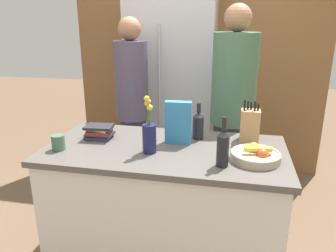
{
  "coord_description": "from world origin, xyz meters",
  "views": [
    {
      "loc": [
        0.44,
        -1.99,
        1.71
      ],
      "look_at": [
        0.0,
        0.1,
        1.01
      ],
      "focal_mm": 35.0,
      "sensor_mm": 36.0,
      "label": 1
    }
  ],
  "objects": [
    {
      "name": "bottle_oil",
      "position": [
        0.39,
        -0.21,
        1.01
      ],
      "size": [
        0.07,
        0.07,
        0.3
      ],
      "color": "black",
      "rests_on": "kitchen_island"
    },
    {
      "name": "knife_block",
      "position": [
        0.55,
        0.25,
        1.01
      ],
      "size": [
        0.13,
        0.11,
        0.3
      ],
      "color": "tan",
      "rests_on": "kitchen_island"
    },
    {
      "name": "back_wall_wood",
      "position": [
        0.0,
        1.76,
        1.3
      ],
      "size": [
        2.8,
        0.12,
        2.6
      ],
      "color": "brown",
      "rests_on": "ground_plane"
    },
    {
      "name": "refrigerator",
      "position": [
        -0.23,
        1.4,
        1.02
      ],
      "size": [
        0.88,
        0.62,
        2.03
      ],
      "color": "#B7B7BC",
      "rests_on": "ground_plane"
    },
    {
      "name": "book_stack",
      "position": [
        -0.5,
        0.08,
        0.94
      ],
      "size": [
        0.2,
        0.17,
        0.1
      ],
      "color": "#2D334C",
      "rests_on": "kitchen_island"
    },
    {
      "name": "coffee_mug",
      "position": [
        -0.68,
        -0.18,
        0.94
      ],
      "size": [
        0.09,
        0.12,
        0.1
      ],
      "color": "#42664C",
      "rests_on": "kitchen_island"
    },
    {
      "name": "person_at_sink",
      "position": [
        -0.48,
        0.8,
        0.99
      ],
      "size": [
        0.3,
        0.3,
        1.74
      ],
      "rotation": [
        0.0,
        0.0,
        0.44
      ],
      "color": "#383842",
      "rests_on": "ground_plane"
    },
    {
      "name": "person_in_blue",
      "position": [
        0.42,
        0.7,
        1.03
      ],
      "size": [
        0.36,
        0.36,
        1.83
      ],
      "rotation": [
        0.0,
        0.0,
        -0.02
      ],
      "color": "#383842",
      "rests_on": "ground_plane"
    },
    {
      "name": "flower_vase",
      "position": [
        -0.08,
        -0.1,
        1.01
      ],
      "size": [
        0.09,
        0.09,
        0.37
      ],
      "color": "#191E4C",
      "rests_on": "kitchen_island"
    },
    {
      "name": "cereal_box",
      "position": [
        0.07,
        0.1,
        1.04
      ],
      "size": [
        0.18,
        0.07,
        0.3
      ],
      "color": "teal",
      "rests_on": "kitchen_island"
    },
    {
      "name": "fruit_bowl",
      "position": [
        0.58,
        -0.09,
        0.93
      ],
      "size": [
        0.3,
        0.3,
        0.1
      ],
      "color": "tan",
      "rests_on": "kitchen_island"
    },
    {
      "name": "kitchen_island",
      "position": [
        0.0,
        0.0,
        0.45
      ],
      "size": [
        1.6,
        0.81,
        0.89
      ],
      "color": "silver",
      "rests_on": "ground_plane"
    },
    {
      "name": "bottle_vinegar",
      "position": [
        0.19,
        0.22,
        1.0
      ],
      "size": [
        0.08,
        0.08,
        0.26
      ],
      "color": "black",
      "rests_on": "kitchen_island"
    }
  ]
}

